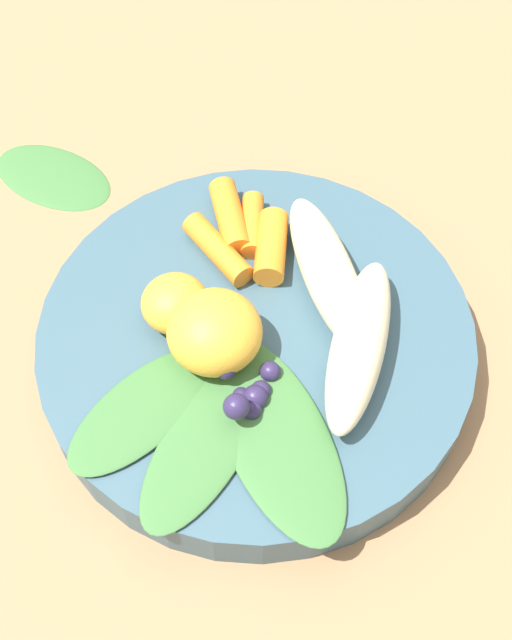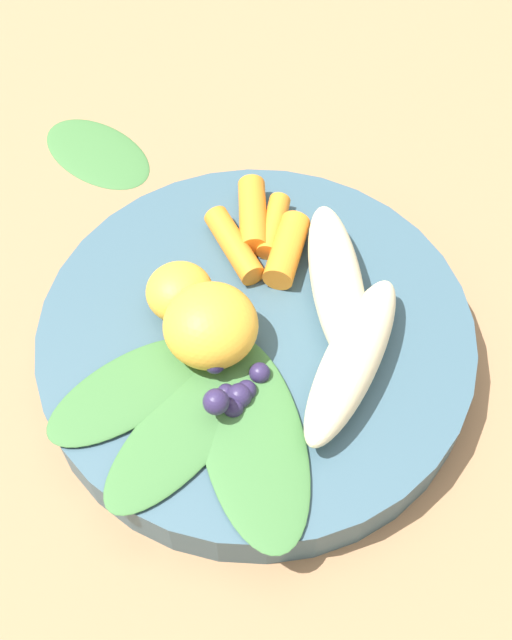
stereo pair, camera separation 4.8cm
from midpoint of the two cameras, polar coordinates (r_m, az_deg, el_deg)
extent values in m
plane|color=#99704C|center=(0.52, 2.66, -2.76)|extent=(2.40, 2.40, 0.00)
cylinder|color=#385666|center=(0.51, 2.73, -1.83)|extent=(0.27, 0.27, 0.03)
ellipsoid|color=beige|center=(0.50, 8.47, 2.45)|extent=(0.12, 0.08, 0.03)
ellipsoid|color=beige|center=(0.47, 9.73, -2.98)|extent=(0.12, 0.04, 0.03)
ellipsoid|color=#F4A833|center=(0.47, -0.27, -0.61)|extent=(0.06, 0.06, 0.04)
ellipsoid|color=#F4A833|center=(0.49, -2.58, 1.84)|extent=(0.04, 0.04, 0.03)
cylinder|color=orange|center=(0.52, 4.88, 4.75)|extent=(0.05, 0.02, 0.02)
cylinder|color=orange|center=(0.53, 3.87, 6.46)|extent=(0.05, 0.02, 0.01)
cylinder|color=orange|center=(0.53, 2.37, 7.23)|extent=(0.06, 0.04, 0.02)
cylinder|color=orange|center=(0.52, 1.10, 5.12)|extent=(0.05, 0.05, 0.02)
sphere|color=#2D234C|center=(0.46, 1.82, -5.60)|extent=(0.01, 0.01, 0.01)
sphere|color=#2D234C|center=(0.47, 3.21, -3.98)|extent=(0.01, 0.01, 0.01)
sphere|color=#2D234C|center=(0.46, 1.43, -6.41)|extent=(0.01, 0.01, 0.01)
sphere|color=#2D234C|center=(0.46, 2.30, -5.19)|extent=(0.01, 0.01, 0.01)
sphere|color=#2D234C|center=(0.46, 1.23, -5.49)|extent=(0.01, 0.01, 0.01)
sphere|color=#2D234C|center=(0.44, -0.13, -5.90)|extent=(0.01, 0.01, 0.01)
sphere|color=#2D234C|center=(0.46, 0.06, -3.30)|extent=(0.01, 0.01, 0.01)
cylinder|color=white|center=(0.47, -1.80, -3.80)|extent=(0.04, 0.04, 0.00)
ellipsoid|color=#3D7038|center=(0.47, -6.07, -5.19)|extent=(0.11, 0.10, 0.01)
ellipsoid|color=#3D7038|center=(0.46, -1.98, -7.87)|extent=(0.13, 0.08, 0.01)
ellipsoid|color=#3D7038|center=(0.45, 2.79, -8.41)|extent=(0.15, 0.12, 0.01)
ellipsoid|color=#3D7038|center=(0.64, -8.99, 11.53)|extent=(0.09, 0.11, 0.01)
camera|label=1|loc=(0.02, -87.13, 4.29)|focal=45.44mm
camera|label=2|loc=(0.02, 92.87, -4.29)|focal=45.44mm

